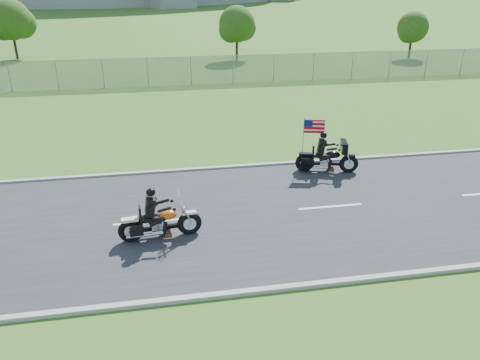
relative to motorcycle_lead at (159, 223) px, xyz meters
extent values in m
plane|color=#2A581B|center=(1.67, 1.00, -0.52)|extent=(420.00, 420.00, 0.00)
cube|color=#28282B|center=(1.67, 1.00, -0.50)|extent=(120.00, 8.00, 0.04)
cube|color=#9E9B93|center=(1.67, 5.05, -0.47)|extent=(120.00, 0.18, 0.12)
cube|color=#9E9B93|center=(1.67, -3.05, -0.47)|extent=(120.00, 0.18, 0.12)
cube|color=gray|center=(-3.33, 21.00, 0.48)|extent=(60.00, 0.03, 2.00)
cylinder|color=#382316|center=(7.67, 31.00, 0.74)|extent=(0.22, 0.22, 2.52)
sphere|color=#284712|center=(7.67, 31.00, 2.63)|extent=(3.20, 3.20, 3.20)
sphere|color=#284712|center=(8.31, 31.48, 2.27)|extent=(2.40, 2.40, 2.40)
sphere|color=#284712|center=(7.11, 30.60, 2.18)|extent=(2.24, 2.24, 2.24)
cylinder|color=#382316|center=(-12.33, 35.00, 0.88)|extent=(0.22, 0.22, 2.80)
sphere|color=#284712|center=(-12.33, 35.00, 2.98)|extent=(3.60, 3.60, 3.60)
sphere|color=#284712|center=(-11.61, 35.54, 2.58)|extent=(2.70, 2.70, 2.70)
sphere|color=#284712|center=(-12.96, 34.55, 2.48)|extent=(2.52, 2.52, 2.52)
cylinder|color=#382316|center=(23.67, 29.00, 0.60)|extent=(0.22, 0.22, 2.24)
sphere|color=#284712|center=(23.67, 29.00, 2.28)|extent=(2.80, 2.80, 2.80)
sphere|color=#284712|center=(24.23, 29.42, 1.96)|extent=(2.10, 2.10, 2.10)
sphere|color=#284712|center=(23.18, 28.65, 1.88)|extent=(1.96, 1.96, 1.96)
torus|color=black|center=(0.89, 0.08, -0.14)|extent=(0.76, 0.24, 0.74)
torus|color=black|center=(-0.81, -0.07, -0.14)|extent=(0.76, 0.24, 0.74)
ellipsoid|color=orange|center=(0.26, 0.02, 0.22)|extent=(0.59, 0.37, 0.28)
cube|color=black|center=(-0.26, -0.02, 0.18)|extent=(0.58, 0.35, 0.12)
cube|color=black|center=(-0.21, -0.02, 0.57)|extent=(0.28, 0.42, 0.55)
sphere|color=black|center=(-0.16, -0.01, 1.01)|extent=(0.29, 0.29, 0.27)
cube|color=silver|center=(0.66, 0.06, 0.70)|extent=(0.08, 0.46, 0.40)
torus|color=black|center=(7.42, 3.77, -0.14)|extent=(0.77, 0.36, 0.75)
torus|color=black|center=(5.76, 4.20, -0.14)|extent=(0.77, 0.36, 0.75)
ellipsoid|color=black|center=(6.80, 3.93, 0.22)|extent=(0.63, 0.45, 0.28)
cube|color=black|center=(6.29, 4.06, 0.18)|extent=(0.61, 0.43, 0.12)
cube|color=black|center=(6.34, 4.05, 0.58)|extent=(0.34, 0.45, 0.55)
sphere|color=black|center=(6.39, 4.03, 1.01)|extent=(0.33, 0.33, 0.27)
cube|color=black|center=(7.17, 3.83, 0.58)|extent=(0.42, 0.84, 0.40)
cube|color=#B70C11|center=(6.10, 4.32, 1.28)|extent=(0.79, 0.22, 0.52)
camera|label=1|loc=(0.22, -12.23, 6.64)|focal=35.00mm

